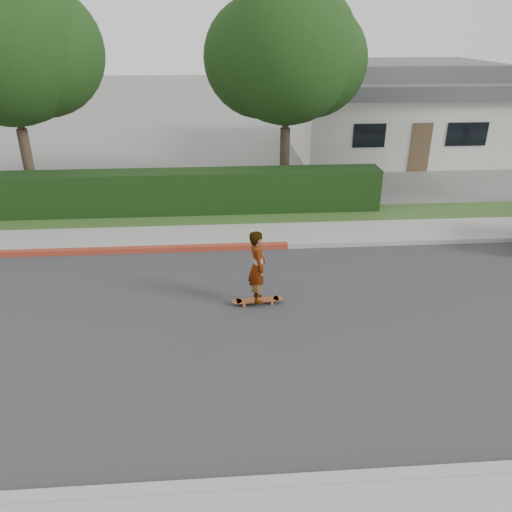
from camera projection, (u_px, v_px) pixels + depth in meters
name	position (u px, v px, depth m)	size (l,w,h in m)	color
ground	(266.00, 327.00, 10.69)	(120.00, 120.00, 0.00)	slate
road	(266.00, 326.00, 10.68)	(60.00, 8.00, 0.01)	#2D2D30
curb_near	(293.00, 483.00, 6.94)	(60.00, 0.20, 0.15)	#9E9E99
curb_far	(253.00, 247.00, 14.36)	(60.00, 0.20, 0.15)	#9E9E99
curb_red_section	(76.00, 252.00, 14.03)	(12.00, 0.21, 0.15)	maroon
sidewalk_far	(251.00, 235.00, 15.18)	(60.00, 1.60, 0.12)	gray
planting_strip	(248.00, 217.00, 16.64)	(60.00, 1.60, 0.10)	#2D4C1E
hedge	(157.00, 193.00, 16.69)	(15.00, 1.00, 1.50)	black
tree_left	(7.00, 46.00, 15.83)	(5.99, 5.21, 8.00)	#33261C
tree_center	(286.00, 56.00, 17.03)	(5.66, 4.84, 7.44)	#33261C
house	(397.00, 109.00, 24.81)	(10.60, 8.60, 4.30)	beige
skateboard	(258.00, 300.00, 11.50)	(1.22, 0.33, 0.11)	#C65436
skateboarder	(258.00, 266.00, 11.13)	(0.62, 0.41, 1.70)	white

